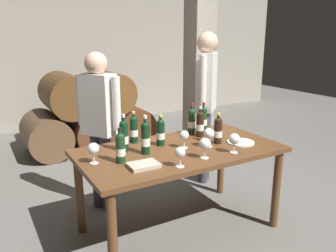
{
  "coord_description": "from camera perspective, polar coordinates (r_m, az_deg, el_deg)",
  "views": [
    {
      "loc": [
        -1.45,
        -2.33,
        1.71
      ],
      "look_at": [
        0.0,
        0.2,
        0.91
      ],
      "focal_mm": 36.71,
      "sensor_mm": 36.0,
      "label": 1
    }
  ],
  "objects": [
    {
      "name": "wine_bottle_7",
      "position": [
        3.4,
        5.9,
        1.23
      ],
      "size": [
        0.07,
        0.07,
        0.29
      ],
      "color": "#19381E",
      "rests_on": "dining_table"
    },
    {
      "name": "wine_bottle_4",
      "position": [
        2.75,
        -3.77,
        -1.9
      ],
      "size": [
        0.07,
        0.07,
        0.32
      ],
      "color": "black",
      "rests_on": "dining_table"
    },
    {
      "name": "wine_glass_3",
      "position": [
        2.82,
        10.97,
        -2.18
      ],
      "size": [
        0.09,
        0.09,
        0.16
      ],
      "color": "white",
      "rests_on": "dining_table"
    },
    {
      "name": "wine_bottle_6",
      "position": [
        3.29,
        3.96,
        0.86
      ],
      "size": [
        0.07,
        0.07,
        0.3
      ],
      "color": "#19381E",
      "rests_on": "dining_table"
    },
    {
      "name": "wine_bottle_2",
      "position": [
        2.82,
        -7.34,
        -1.56
      ],
      "size": [
        0.07,
        0.07,
        0.31
      ],
      "color": "black",
      "rests_on": "dining_table"
    },
    {
      "name": "wine_bottle_0",
      "position": [
        3.21,
        5.34,
        0.4
      ],
      "size": [
        0.07,
        0.07,
        0.29
      ],
      "color": "black",
      "rests_on": "dining_table"
    },
    {
      "name": "cellar_back_wall",
      "position": [
        6.69,
        -17.72,
        11.99
      ],
      "size": [
        10.0,
        0.24,
        2.8
      ],
      "primitive_type": "cube",
      "color": "gray",
      "rests_on": "ground_plane"
    },
    {
      "name": "wine_glass_1",
      "position": [
        2.66,
        6.15,
        -3.02
      ],
      "size": [
        0.09,
        0.09,
        0.16
      ],
      "color": "white",
      "rests_on": "dining_table"
    },
    {
      "name": "wine_glass_2",
      "position": [
        2.6,
        -12.29,
        -3.76
      ],
      "size": [
        0.09,
        0.09,
        0.16
      ],
      "color": "white",
      "rests_on": "dining_table"
    },
    {
      "name": "ground_plane",
      "position": [
        3.23,
        1.84,
        -16.61
      ],
      "size": [
        14.0,
        14.0,
        0.0
      ],
      "primitive_type": "plane",
      "color": "#66635E"
    },
    {
      "name": "wine_glass_5",
      "position": [
        2.48,
        2.02,
        -4.48
      ],
      "size": [
        0.08,
        0.08,
        0.15
      ],
      "color": "white",
      "rests_on": "dining_table"
    },
    {
      "name": "wine_bottle_1",
      "position": [
        2.95,
        -1.25,
        -0.99
      ],
      "size": [
        0.07,
        0.07,
        0.27
      ],
      "color": "black",
      "rests_on": "dining_table"
    },
    {
      "name": "sommelier_presenting",
      "position": [
        3.87,
        6.35,
        5.36
      ],
      "size": [
        0.38,
        0.36,
        1.72
      ],
      "color": "#383842",
      "rests_on": "ground_plane"
    },
    {
      "name": "barrel_stack",
      "position": [
        5.27,
        -13.12,
        1.88
      ],
      "size": [
        1.86,
        0.9,
        1.15
      ],
      "color": "brown",
      "rests_on": "ground_plane"
    },
    {
      "name": "dining_table",
      "position": [
        2.93,
        1.96,
        -5.45
      ],
      "size": [
        1.7,
        0.9,
        0.76
      ],
      "color": "brown",
      "rests_on": "ground_plane"
    },
    {
      "name": "serving_plate",
      "position": [
        3.11,
        11.97,
        -2.66
      ],
      "size": [
        0.24,
        0.24,
        0.01
      ],
      "primitive_type": "cylinder",
      "color": "white",
      "rests_on": "dining_table"
    },
    {
      "name": "wine_bottle_5",
      "position": [
        2.58,
        -7.91,
        -3.56
      ],
      "size": [
        0.07,
        0.07,
        0.27
      ],
      "color": "#19381E",
      "rests_on": "dining_table"
    },
    {
      "name": "wine_bottle_3",
      "position": [
        3.03,
        8.3,
        -0.68
      ],
      "size": [
        0.07,
        0.07,
        0.27
      ],
      "color": "black",
      "rests_on": "dining_table"
    },
    {
      "name": "wine_glass_4",
      "position": [
        2.93,
        6.81,
        -1.3
      ],
      "size": [
        0.09,
        0.09,
        0.16
      ],
      "color": "white",
      "rests_on": "dining_table"
    },
    {
      "name": "wine_glass_0",
      "position": [
        2.88,
        2.69,
        -1.62
      ],
      "size": [
        0.08,
        0.08,
        0.15
      ],
      "color": "white",
      "rests_on": "dining_table"
    },
    {
      "name": "taster_seated_left",
      "position": [
        3.3,
        -11.4,
        1.24
      ],
      "size": [
        0.32,
        0.43,
        1.54
      ],
      "color": "#383842",
      "rests_on": "ground_plane"
    },
    {
      "name": "wine_bottle_8",
      "position": [
        3.04,
        -5.71,
        -0.51
      ],
      "size": [
        0.07,
        0.07,
        0.28
      ],
      "color": "black",
      "rests_on": "dining_table"
    },
    {
      "name": "stone_pillar",
      "position": [
        4.81,
        5.21,
        10.4
      ],
      "size": [
        0.32,
        0.32,
        2.6
      ],
      "primitive_type": "cube",
      "color": "gray",
      "rests_on": "ground_plane"
    },
    {
      "name": "tasting_notebook",
      "position": [
        2.52,
        -4.1,
        -6.5
      ],
      "size": [
        0.22,
        0.17,
        0.03
      ],
      "primitive_type": "cube",
      "rotation": [
        0.0,
        0.0,
        -0.03
      ],
      "color": "#B2A893",
      "rests_on": "dining_table"
    }
  ]
}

